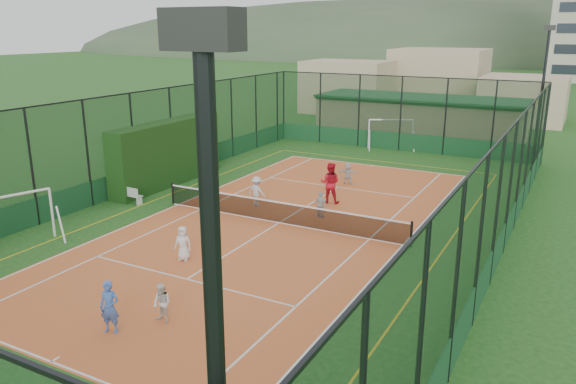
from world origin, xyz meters
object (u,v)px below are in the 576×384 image
Objects in this scene: white_bench at (129,194)px; child_near_left at (183,243)px; child_near_right at (162,304)px; child_near_mid at (110,307)px; coach at (330,183)px; clubhouse at (420,117)px; futsal_goal_near at (12,221)px; child_far_left at (257,191)px; floodlight_ne at (541,98)px; futsal_goal_far at (391,134)px; child_far_right at (321,205)px; child_far_back at (348,173)px.

child_near_left is (6.68, -4.31, 0.22)m from white_bench.
child_near_left is 1.09× the size of child_near_right.
child_near_left is 0.84× the size of child_near_mid.
child_near_mid is 0.77× the size of coach.
clubhouse is 11.96× the size of child_near_left.
child_far_left is (5.62, 8.73, -0.29)m from futsal_goal_near.
floodlight_ne is at bearing 51.18° from child_near_left.
clubhouse is at bearing 147.88° from floodlight_ne.
white_bench is at bearing 132.47° from child_near_left.
white_bench is 1.01× the size of child_near_mid.
futsal_goal_far is 26.35m from child_near_right.
child_near_right is (-7.42, -25.59, -3.53)m from floodlight_ne.
futsal_goal_near is 6.90m from child_near_left.
child_far_right is (1.26, -20.48, -0.98)m from clubhouse.
floodlight_ne is at bearing 49.34° from white_bench.
child_far_right reaches higher than white_bench.
child_far_back is (-8.38, -9.35, -3.53)m from floodlight_ne.
child_near_mid is at bearing 94.92° from child_far_right.
floodlight_ne is 0.54× the size of clubhouse.
child_far_right is (1.98, -15.76, -0.41)m from futsal_goal_far.
coach reaches higher than child_near_right.
futsal_goal_far is 27.38m from child_near_mid.
floodlight_ne is 7.07× the size of child_far_back.
coach is at bearing 30.62° from white_bench.
child_near_left is 12.44m from child_far_back.
child_far_left is (-1.38, -15.64, -0.28)m from futsal_goal_far.
clubhouse is 27.16m from child_near_left.
futsal_goal_far is at bearing 71.26° from white_bench.
child_far_right is (-7.34, -15.08, -3.53)m from floodlight_ne.
white_bench is at bearing 15.09° from coach.
floodlight_ne reaches higher than futsal_goal_near.
clubhouse is 7.74× the size of coach.
child_far_right is at bearing -27.23° from futsal_goal_near.
child_far_left is at bearing 83.56° from child_near_left.
futsal_goal_far is (7.08, 18.10, 0.57)m from white_bench.
futsal_goal_far is 22.41m from child_near_left.
futsal_goal_near is 13.72m from coach.
futsal_goal_far is 13.64m from coach.
floodlight_ne is 2.65× the size of futsal_goal_near.
futsal_goal_near is at bearing 53.57° from child_far_right.
child_near_left is 0.65× the size of coach.
futsal_goal_near is 8.54m from child_near_mid.
white_bench is 1.31× the size of child_near_right.
floodlight_ne is 24.05m from child_near_left.
futsal_goal_near reaches higher than child_far_left.
futsal_goal_far is at bearing -99.50° from child_far_back.
white_bench is 12.14m from child_near_right.
child_far_right and child_far_back have the same top height.
child_far_back is (7.94, 14.34, -0.41)m from futsal_goal_near.
child_far_right is at bearing -86.47° from clubhouse.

